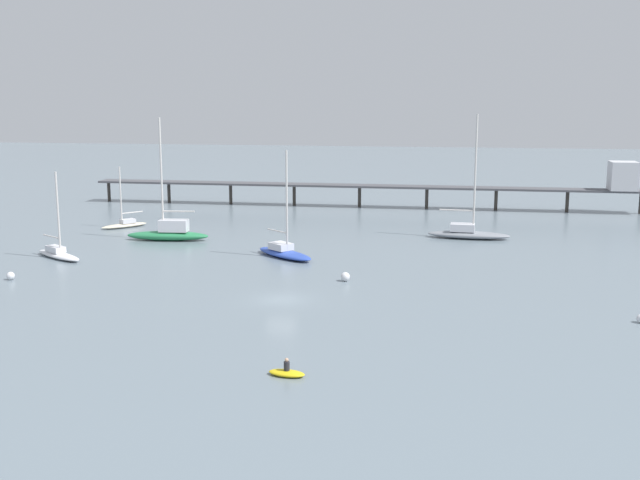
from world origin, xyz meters
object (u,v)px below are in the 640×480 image
(mooring_buoy_near, at_px, (345,277))
(mooring_buoy_mid, at_px, (11,276))
(sailboat_gray, at_px, (468,232))
(sailboat_green, at_px, (169,232))
(dinghy_yellow, at_px, (287,372))
(sailboat_blue, at_px, (284,251))
(sailboat_cream, at_px, (125,223))
(sailboat_white, at_px, (58,252))
(pier, at_px, (457,183))

(mooring_buoy_near, height_order, mooring_buoy_mid, mooring_buoy_near)
(sailboat_gray, relative_size, sailboat_green, 1.03)
(dinghy_yellow, xyz_separation_m, mooring_buoy_near, (0.19, 24.69, 0.20))
(sailboat_green, xyz_separation_m, mooring_buoy_mid, (-7.34, -21.44, -0.61))
(sailboat_blue, height_order, sailboat_cream, sailboat_blue)
(sailboat_gray, height_order, sailboat_white, sailboat_gray)
(sailboat_green, height_order, sailboat_white, sailboat_green)
(sailboat_cream, xyz_separation_m, sailboat_white, (1.04, -19.23, 0.07))
(sailboat_blue, xyz_separation_m, sailboat_green, (-15.44, 7.12, 0.34))
(pier, distance_m, sailboat_green, 45.87)
(mooring_buoy_mid, bearing_deg, sailboat_gray, 34.11)
(sailboat_white, bearing_deg, sailboat_cream, 93.08)
(sailboat_blue, distance_m, mooring_buoy_mid, 26.92)
(sailboat_cream, xyz_separation_m, mooring_buoy_near, (32.19, -24.39, -0.09))
(sailboat_gray, bearing_deg, sailboat_blue, -143.71)
(sailboat_white, bearing_deg, sailboat_gray, 23.66)
(sailboat_gray, height_order, sailboat_green, sailboat_gray)
(sailboat_blue, distance_m, dinghy_yellow, 35.19)
(sailboat_white, bearing_deg, pier, 45.93)
(mooring_buoy_near, relative_size, mooring_buoy_mid, 1.13)
(pier, height_order, sailboat_blue, sailboat_blue)
(pier, xyz_separation_m, sailboat_white, (-41.39, -42.75, -3.43))
(sailboat_cream, relative_size, sailboat_white, 0.86)
(sailboat_green, bearing_deg, sailboat_gray, 11.51)
(mooring_buoy_near, xyz_separation_m, mooring_buoy_mid, (-30.64, -4.68, -0.05))
(sailboat_blue, bearing_deg, mooring_buoy_mid, -147.83)
(pier, height_order, sailboat_cream, sailboat_cream)
(dinghy_yellow, height_order, mooring_buoy_near, dinghy_yellow)
(sailboat_gray, bearing_deg, sailboat_white, -156.34)
(pier, height_order, mooring_buoy_mid, pier)
(sailboat_blue, height_order, mooring_buoy_mid, sailboat_blue)
(pier, xyz_separation_m, mooring_buoy_mid, (-40.87, -52.60, -3.65))
(sailboat_blue, relative_size, mooring_buoy_mid, 14.98)
(pier, xyz_separation_m, dinghy_yellow, (-10.43, -72.61, -3.80))
(sailboat_cream, bearing_deg, mooring_buoy_near, -37.15)
(pier, relative_size, sailboat_green, 5.83)
(sailboat_gray, bearing_deg, sailboat_cream, 179.29)
(sailboat_cream, height_order, mooring_buoy_mid, sailboat_cream)
(sailboat_gray, distance_m, sailboat_blue, 23.99)
(mooring_buoy_near, bearing_deg, dinghy_yellow, -90.44)
(sailboat_cream, relative_size, sailboat_green, 0.55)
(sailboat_green, height_order, mooring_buoy_near, sailboat_green)
(pier, distance_m, sailboat_white, 59.61)
(sailboat_blue, distance_m, mooring_buoy_near, 12.44)
(sailboat_white, height_order, dinghy_yellow, sailboat_white)
(pier, bearing_deg, sailboat_cream, -150.99)
(sailboat_green, relative_size, mooring_buoy_mid, 19.05)
(dinghy_yellow, bearing_deg, sailboat_gray, 76.47)
(sailboat_white, distance_m, mooring_buoy_mid, 9.86)
(sailboat_gray, distance_m, sailboat_white, 46.56)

